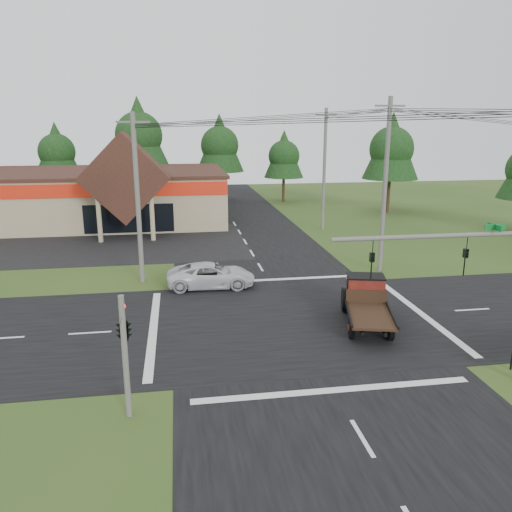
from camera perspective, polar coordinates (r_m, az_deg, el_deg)
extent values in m
plane|color=#2E4B1A|center=(25.83, 4.16, -7.43)|extent=(120.00, 120.00, 0.00)
cube|color=black|center=(25.83, 4.16, -7.41)|extent=(12.00, 120.00, 0.02)
cube|color=black|center=(25.83, 4.16, -7.40)|extent=(120.00, 12.00, 0.02)
cube|color=black|center=(44.20, -19.73, 1.20)|extent=(28.00, 14.00, 0.02)
cube|color=tan|center=(54.77, -19.98, 6.32)|extent=(30.00, 15.00, 5.00)
cube|color=#341D15|center=(54.49, -20.22, 8.97)|extent=(30.40, 15.40, 0.30)
cube|color=#B5200D|center=(47.24, -21.81, 6.89)|extent=(30.00, 0.12, 1.20)
cube|color=#341D15|center=(45.21, -14.72, 8.68)|extent=(7.78, 4.00, 7.78)
cylinder|color=tan|center=(44.27, -17.48, 4.04)|extent=(0.40, 0.40, 4.00)
cylinder|color=tan|center=(43.82, -11.77, 4.31)|extent=(0.40, 0.40, 4.00)
cube|color=black|center=(46.70, -14.30, 4.18)|extent=(8.00, 0.08, 2.60)
cylinder|color=#595651|center=(18.56, 20.45, 2.17)|extent=(8.00, 0.16, 0.16)
imported|color=black|center=(19.29, 22.78, -0.67)|extent=(0.16, 0.20, 1.00)
imported|color=black|center=(17.72, 13.08, -1.17)|extent=(0.16, 0.20, 1.00)
cube|color=#0C6626|center=(19.56, 25.64, 3.00)|extent=(0.80, 0.04, 0.22)
cylinder|color=#595651|center=(17.60, -14.72, -11.16)|extent=(0.20, 0.20, 4.40)
imported|color=black|center=(17.19, -14.99, -6.37)|extent=(0.53, 2.48, 1.00)
sphere|color=#FF0C0C|center=(17.27, -14.98, -5.57)|extent=(0.18, 0.18, 0.18)
cylinder|color=#595651|center=(31.69, -13.37, 6.24)|extent=(0.30, 0.30, 10.50)
cube|color=#595651|center=(31.36, -13.89, 14.66)|extent=(2.00, 0.12, 0.12)
cylinder|color=#595651|center=(34.31, 14.51, 7.64)|extent=(0.30, 0.30, 11.50)
cube|color=#595651|center=(34.09, 15.09, 16.25)|extent=(2.00, 0.12, 0.12)
cylinder|color=#595651|center=(47.43, 7.81, 9.66)|extent=(0.30, 0.30, 11.20)
cube|color=#595651|center=(47.25, 8.03, 15.70)|extent=(2.00, 0.12, 0.12)
cylinder|color=#332316|center=(67.33, -21.42, 6.98)|extent=(0.36, 0.36, 3.50)
cone|color=black|center=(66.92, -21.84, 11.26)|extent=(5.60, 5.60, 6.60)
sphere|color=black|center=(66.93, -21.81, 11.00)|extent=(4.40, 4.40, 4.40)
cylinder|color=#332316|center=(64.86, -12.93, 7.83)|extent=(0.36, 0.36, 4.55)
cone|color=black|center=(64.43, -13.27, 13.63)|extent=(7.28, 7.28, 8.58)
sphere|color=black|center=(64.44, -13.25, 13.28)|extent=(5.72, 5.72, 5.72)
cylinder|color=#332316|center=(65.97, -4.08, 7.97)|extent=(0.36, 0.36, 3.85)
cone|color=black|center=(65.54, -4.18, 12.80)|extent=(6.16, 6.16, 7.26)
sphere|color=black|center=(65.55, -4.17, 12.51)|extent=(4.84, 4.84, 4.84)
cylinder|color=#332316|center=(65.22, 3.16, 7.60)|extent=(0.36, 0.36, 3.15)
cone|color=black|center=(64.80, 3.21, 11.58)|extent=(5.04, 5.04, 5.94)
sphere|color=black|center=(64.82, 3.21, 11.35)|extent=(3.96, 3.96, 3.96)
cylinder|color=#332316|center=(58.76, 14.88, 6.67)|extent=(0.36, 0.36, 3.85)
cone|color=black|center=(58.28, 15.25, 12.08)|extent=(6.16, 6.16, 7.26)
sphere|color=black|center=(58.29, 15.23, 11.76)|extent=(4.84, 4.84, 4.84)
imported|color=silver|center=(30.91, -5.15, -2.20)|extent=(5.49, 2.70, 1.50)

